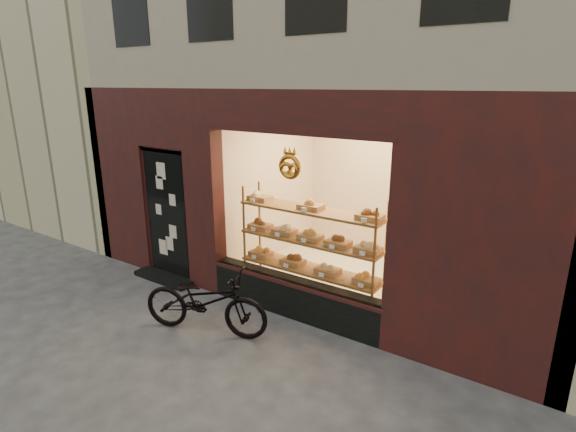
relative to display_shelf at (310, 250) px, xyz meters
The scene contains 4 objects.
ground 2.72m from the display_shelf, 100.01° to the right, with size 90.00×90.00×0.00m, color #383838.
neighbor_left 11.09m from the display_shelf, 163.64° to the left, with size 12.00×7.00×9.00m, color tan.
display_shelf is the anchor object (origin of this frame).
bicycle 1.66m from the display_shelf, 115.97° to the right, with size 0.60×1.71×0.90m, color black.
Camera 1 is at (3.60, -2.66, 3.17)m, focal length 28.00 mm.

